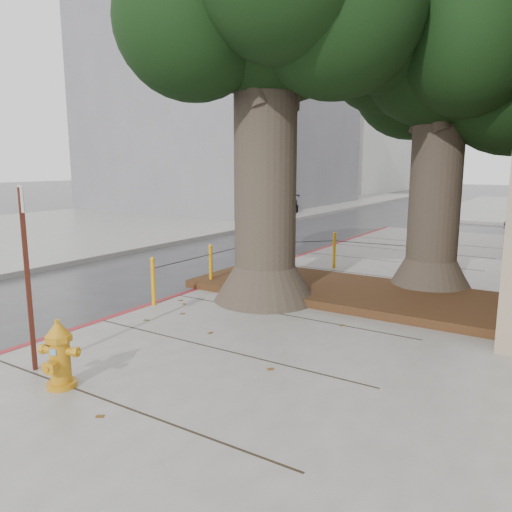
{
  "coord_description": "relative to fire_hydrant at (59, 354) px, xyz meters",
  "views": [
    {
      "loc": [
        4.78,
        -5.57,
        2.84
      ],
      "look_at": [
        -0.27,
        2.32,
        1.1
      ],
      "focal_mm": 35.0,
      "sensor_mm": 36.0,
      "label": 1
    }
  ],
  "objects": [
    {
      "name": "building_far_grey",
      "position": [
        -14.7,
        24.05,
        5.43
      ],
      "size": [
        12.0,
        16.0,
        12.0
      ],
      "primitive_type": "cube",
      "color": "slate",
      "rests_on": "ground"
    },
    {
      "name": "planter_bed",
      "position": [
        1.2,
        5.95,
        -0.34
      ],
      "size": [
        6.4,
        2.6,
        0.16
      ],
      "primitive_type": "cube",
      "color": "black",
      "rests_on": "sidewalk_main"
    },
    {
      "name": "fire_hydrant",
      "position": [
        0.0,
        0.0,
        0.0
      ],
      "size": [
        0.45,
        0.45,
        0.86
      ],
      "rotation": [
        0.0,
        0.0,
        0.34
      ],
      "color": "orange",
      "rests_on": "sidewalk_main"
    },
    {
      "name": "sidewalk_opposite",
      "position": [
        -13.7,
        12.05,
        -0.49
      ],
      "size": [
        14.0,
        60.0,
        0.15
      ],
      "primitive_type": "cube",
      "color": "slate",
      "rests_on": "ground"
    },
    {
      "name": "bollard_ring",
      "position": [
        -0.57,
        6.43,
        0.1
      ],
      "size": [
        3.79,
        5.39,
        0.95
      ],
      "color": "orange",
      "rests_on": "sidewalk_main"
    },
    {
      "name": "curb_red",
      "position": [
        -1.7,
        4.55,
        -0.49
      ],
      "size": [
        0.14,
        26.0,
        0.16
      ],
      "primitive_type": "cube",
      "color": "maroon",
      "rests_on": "ground"
    },
    {
      "name": "car_dark",
      "position": [
        -8.59,
        19.64,
        0.01
      ],
      "size": [
        2.03,
        4.15,
        1.16
      ],
      "primitive_type": "imported",
      "rotation": [
        0.0,
        0.0,
        0.1
      ],
      "color": "black",
      "rests_on": "ground"
    },
    {
      "name": "tree_near",
      "position": [
        0.32,
        4.87,
        4.82
      ],
      "size": [
        4.5,
        3.8,
        7.68
      ],
      "color": "#4C3F33",
      "rests_on": "sidewalk_main"
    },
    {
      "name": "ground",
      "position": [
        0.3,
        2.05,
        -0.57
      ],
      "size": [
        140.0,
        140.0,
        0.0
      ],
      "primitive_type": "plane",
      "color": "#28282B",
      "rests_on": "ground"
    },
    {
      "name": "tree_far",
      "position": [
        2.93,
        7.37,
        4.45
      ],
      "size": [
        4.5,
        3.8,
        7.17
      ],
      "color": "#4C3F33",
      "rests_on": "sidewalk_main"
    },
    {
      "name": "building_far_white",
      "position": [
        -16.7,
        47.05,
        6.93
      ],
      "size": [
        12.0,
        18.0,
        15.0
      ],
      "primitive_type": "cube",
      "color": "silver",
      "rests_on": "ground"
    },
    {
      "name": "signpost",
      "position": [
        -0.75,
        0.15,
        0.96
      ],
      "size": [
        0.23,
        0.11,
        2.43
      ],
      "rotation": [
        0.0,
        0.0,
        -0.4
      ],
      "color": "#471911",
      "rests_on": "sidewalk_main"
    }
  ]
}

